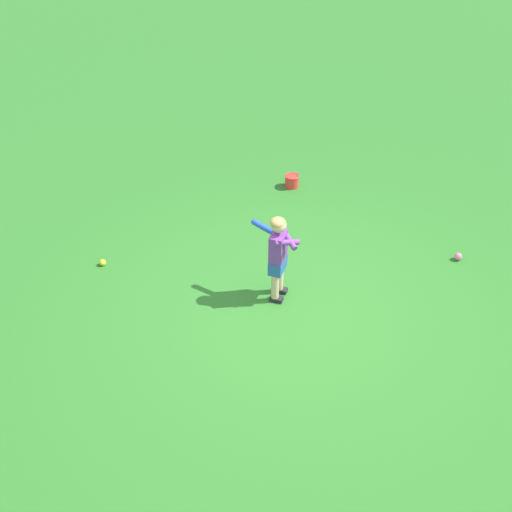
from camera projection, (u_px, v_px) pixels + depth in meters
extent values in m
plane|color=#2D7528|center=(295.00, 313.00, 7.28)|extent=(40.00, 40.00, 0.00)
cube|color=#232328|center=(281.00, 290.00, 7.56)|extent=(0.13, 0.17, 0.05)
cylinder|color=#DBB28E|center=(280.00, 277.00, 7.46)|extent=(0.09, 0.09, 0.34)
cube|color=#232328|center=(276.00, 299.00, 7.44)|extent=(0.13, 0.17, 0.05)
cylinder|color=#DBB28E|center=(275.00, 286.00, 7.33)|extent=(0.09, 0.09, 0.34)
cube|color=#2856A8|center=(278.00, 264.00, 7.25)|extent=(0.30, 0.22, 0.16)
cube|color=#753899|center=(278.00, 246.00, 7.10)|extent=(0.28, 0.21, 0.34)
sphere|color=#DBB28E|center=(279.00, 225.00, 6.93)|extent=(0.17, 0.17, 0.17)
ellipsoid|color=tan|center=(278.00, 223.00, 6.91)|extent=(0.21, 0.21, 0.11)
sphere|color=blue|center=(291.00, 242.00, 7.01)|extent=(0.04, 0.04, 0.04)
cylinder|color=black|center=(284.00, 238.00, 7.04)|extent=(0.03, 0.14, 0.05)
cylinder|color=blue|center=(266.00, 229.00, 7.13)|extent=(0.08, 0.35, 0.11)
sphere|color=blue|center=(254.00, 222.00, 7.20)|extent=(0.07, 0.07, 0.07)
cylinder|color=#753899|center=(288.00, 239.00, 7.03)|extent=(0.20, 0.30, 0.14)
cylinder|color=#753899|center=(287.00, 242.00, 6.98)|extent=(0.30, 0.21, 0.14)
sphere|color=pink|center=(458.00, 257.00, 8.05)|extent=(0.10, 0.10, 0.10)
sphere|color=yellow|center=(103.00, 262.00, 7.97)|extent=(0.08, 0.08, 0.08)
cylinder|color=red|center=(292.00, 181.00, 9.47)|extent=(0.20, 0.20, 0.18)
torus|color=red|center=(292.00, 176.00, 9.41)|extent=(0.22, 0.22, 0.02)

